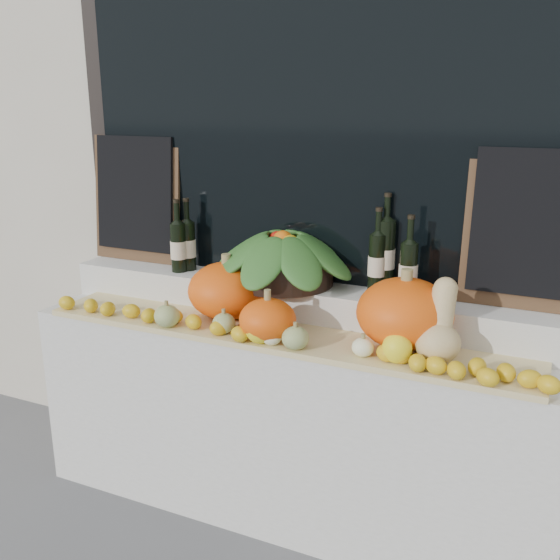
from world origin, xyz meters
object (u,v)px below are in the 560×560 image
object	(u,v)px
pumpkin_right	(405,313)
butternut_squash	(439,330)
pumpkin_left	(227,290)
wine_bottle_tall	(385,255)
produce_bowl	(283,257)

from	to	relation	value
pumpkin_right	butternut_squash	distance (m)	0.17
butternut_squash	pumpkin_left	bearing A→B (deg)	174.27
pumpkin_right	wine_bottle_tall	xyz separation A→B (m)	(-0.15, 0.25, 0.16)
pumpkin_right	wine_bottle_tall	bearing A→B (deg)	121.27
butternut_squash	produce_bowl	bearing A→B (deg)	160.67
pumpkin_left	produce_bowl	size ratio (longest dim) A/B	0.50
butternut_squash	produce_bowl	world-z (taller)	produce_bowl
wine_bottle_tall	butternut_squash	bearing A→B (deg)	-47.97
pumpkin_right	butternut_squash	xyz separation A→B (m)	(0.15, -0.08, -0.02)
pumpkin_right	wine_bottle_tall	size ratio (longest dim) A/B	0.89
pumpkin_left	wine_bottle_tall	bearing A→B (deg)	20.79
pumpkin_left	wine_bottle_tall	size ratio (longest dim) A/B	0.81
produce_bowl	pumpkin_right	bearing A→B (deg)	-16.67
pumpkin_left	produce_bowl	xyz separation A→B (m)	(0.19, 0.17, 0.13)
pumpkin_right	produce_bowl	size ratio (longest dim) A/B	0.54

